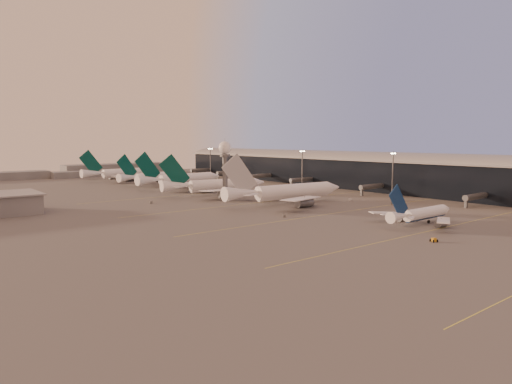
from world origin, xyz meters
TOP-DOWN VIEW (x-y plane):
  - ground at (0.00, 0.00)m, footprint 700.00×700.00m
  - taxiway_markings at (30.00, 56.00)m, footprint 180.00×185.25m
  - terminal at (107.88, 110.09)m, footprint 57.00×362.00m
  - radar_tower at (5.00, 120.00)m, footprint 6.40×6.40m
  - mast_b at (55.00, 55.00)m, footprint 3.60×0.56m
  - mast_c at (50.00, 110.00)m, footprint 3.60×0.56m
  - mast_d at (48.00, 200.00)m, footprint 3.60×0.56m
  - distant_horizon at (2.62, 325.14)m, footprint 165.00×37.50m
  - narrowbody_mid at (20.70, 18.51)m, footprint 39.73×31.74m
  - widebody_white at (18.60, 88.09)m, footprint 69.98×55.91m
  - greentail_a at (11.83, 138.37)m, footprint 63.51×50.98m
  - greentail_b at (15.89, 184.37)m, footprint 64.62×51.90m
  - greentail_c at (13.59, 218.56)m, footprint 57.74×46.06m
  - greentail_d at (8.48, 261.14)m, footprint 64.23×51.65m
  - gsv_tug_mid at (-2.55, 0.12)m, footprint 4.51×3.58m
  - gsv_truck_b at (40.06, 40.85)m, footprint 6.44×3.78m
  - gsv_truck_c at (-7.54, 61.09)m, footprint 4.17×4.96m
  - gsv_catering_b at (51.12, 76.48)m, footprint 4.93×2.58m
  - gsv_tug_far at (17.47, 107.31)m, footprint 2.28×3.40m
  - gsv_truck_d at (-31.62, 129.54)m, footprint 3.71×6.24m
  - gsv_tug_hangar at (48.68, 146.11)m, footprint 3.66×3.23m

SIDE VIEW (x-z plane):
  - ground at x=0.00m, z-range 0.00..0.00m
  - taxiway_markings at x=30.00m, z-range 0.00..0.02m
  - gsv_tug_hangar at x=48.68m, z-range 0.01..0.91m
  - gsv_tug_far at x=17.47m, z-range 0.01..0.93m
  - gsv_tug_mid at x=-2.55m, z-range 0.02..1.14m
  - gsv_truck_c at x=-7.54m, z-range 0.02..1.97m
  - gsv_truck_d at x=-31.62m, z-range 0.02..2.40m
  - gsv_truck_b at x=40.06m, z-range 0.02..2.48m
  - gsv_catering_b at x=51.12m, z-range 0.00..3.92m
  - narrowbody_mid at x=20.70m, z-range -4.62..10.91m
  - greentail_c at x=13.59m, z-range -6.91..14.46m
  - distant_horizon at x=2.62m, z-range -0.61..8.39m
  - greentail_a at x=11.83m, z-range -7.48..15.65m
  - greentail_d at x=8.48m, z-range -7.55..15.79m
  - greentail_b at x=15.89m, z-range -7.61..15.92m
  - widebody_white at x=18.60m, z-range -8.04..16.57m
  - terminal at x=107.88m, z-range -1.00..22.04m
  - mast_b at x=55.00m, z-range 1.24..26.24m
  - mast_c at x=50.00m, z-range 1.24..26.24m
  - mast_d at x=48.00m, z-range 1.24..26.24m
  - radar_tower at x=5.00m, z-range 5.40..36.50m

